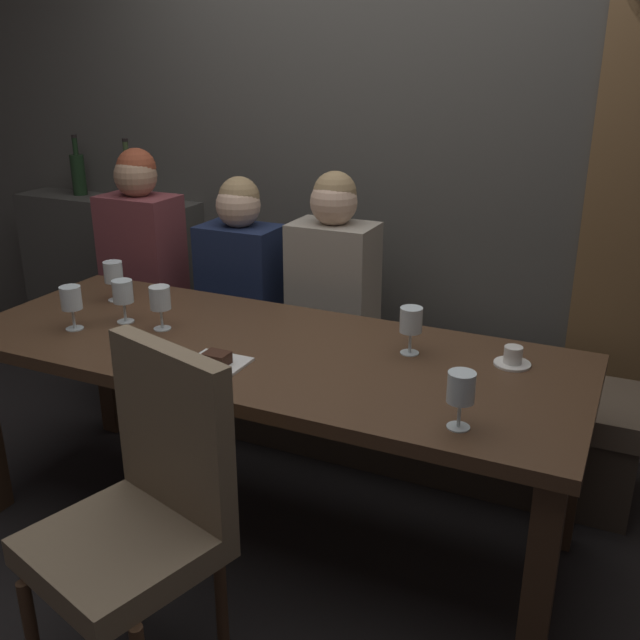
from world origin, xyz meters
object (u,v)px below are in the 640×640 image
wine_glass_center_front (71,299)px  wine_glass_center_back (113,274)px  espresso_cup (513,358)px  diner_redhead (142,241)px  wine_glass_end_right (411,321)px  wine_glass_far_right (461,389)px  wine_bottle_pale_label (128,178)px  diner_bearded (241,262)px  wine_bottle_dark_red (78,173)px  chair_near_side (144,503)px  diner_far_end (333,269)px  fork_on_table (176,360)px  dining_table (264,369)px  wine_glass_near_left (160,300)px  banquette_bench (341,396)px  dessert_plate (215,362)px  wine_glass_end_left (123,294)px

wine_glass_center_front → wine_glass_center_back: (-0.08, 0.32, -0.00)m
espresso_cup → wine_glass_center_front: bearing=-167.1°
diner_redhead → wine_glass_center_back: diner_redhead is taller
wine_glass_end_right → wine_glass_far_right: bearing=-57.1°
wine_bottle_pale_label → wine_glass_far_right: bearing=-31.6°
diner_bearded → espresso_cup: diner_bearded is taller
wine_bottle_dark_red → espresso_cup: bearing=-18.5°
chair_near_side → wine_glass_end_right: size_ratio=5.98×
diner_far_end → fork_on_table: 0.96m
wine_bottle_dark_red → espresso_cup: wine_bottle_dark_red is taller
dining_table → wine_glass_near_left: (-0.41, -0.02, 0.20)m
chair_near_side → wine_glass_center_back: size_ratio=5.98×
banquette_bench → wine_glass_near_left: size_ratio=15.24×
diner_bearded → wine_glass_center_front: bearing=-103.1°
wine_glass_center_front → wine_glass_far_right: (1.47, -0.13, 0.00)m
wine_bottle_dark_red → wine_glass_far_right: (2.51, -1.34, -0.21)m
diner_redhead → wine_bottle_pale_label: bearing=133.7°
chair_near_side → diner_redhead: bearing=127.5°
dining_table → chair_near_side: 0.73m
wine_bottle_dark_red → dessert_plate: wine_bottle_dark_red is taller
dining_table → wine_glass_center_back: 0.83m
diner_bearded → fork_on_table: (0.31, -0.94, -0.05)m
wine_glass_end_right → wine_glass_end_left: bearing=-171.4°
diner_bearded → wine_glass_near_left: bearing=-82.6°
chair_near_side → wine_glass_far_right: (0.73, 0.44, 0.30)m
wine_glass_center_back → wine_glass_end_right: 1.27m
diner_far_end → fork_on_table: bearing=-99.0°
diner_far_end → wine_glass_far_right: 1.29m
chair_near_side → wine_glass_center_front: chair_near_side is taller
wine_glass_near_left → dessert_plate: size_ratio=0.86×
wine_glass_far_right → espresso_cup: (0.05, 0.48, -0.09)m
wine_glass_end_right → wine_glass_center_front: bearing=-165.8°
wine_glass_center_back → wine_glass_end_left: 0.27m
wine_glass_end_left → wine_glass_center_front: bearing=-131.3°
banquette_bench → chair_near_side: size_ratio=2.55×
diner_far_end → wine_glass_near_left: 0.82m
chair_near_side → wine_glass_center_back: bearing=132.4°
dining_table → espresso_cup: bearing=13.6°
wine_bottle_dark_red → wine_glass_near_left: wine_bottle_dark_red is taller
diner_far_end → wine_bottle_pale_label: (-1.33, 0.32, 0.25)m
wine_glass_near_left → wine_bottle_pale_label: bearing=132.6°
fork_on_table → banquette_bench: bearing=56.6°
diner_far_end → wine_glass_center_back: size_ratio=4.81×
chair_near_side → dessert_plate: bearing=99.8°
dessert_plate → fork_on_table: dessert_plate is taller
banquette_bench → dessert_plate: (-0.05, -0.92, 0.53)m
chair_near_side → diner_redhead: diner_redhead is taller
dining_table → dessert_plate: bearing=-103.6°
banquette_bench → espresso_cup: (0.82, -0.50, 0.54)m
banquette_bench → chair_near_side: (0.03, -1.42, 0.33)m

